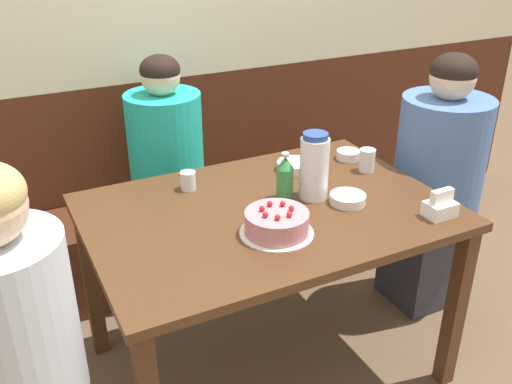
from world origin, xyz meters
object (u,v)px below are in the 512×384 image
Objects in this scene: bowl_rice_small at (348,199)px; person_pale_blue_shirt at (436,185)px; person_teal_shirt at (169,185)px; person_grey_tee at (22,368)px; glass_tumbler_short at (367,160)px; bench_seat at (194,233)px; soju_bottle at (285,177)px; birthday_cake at (277,223)px; bowl_side_dish at (348,155)px; napkin_holder at (440,207)px; glass_water_tall at (188,181)px; bowl_soup_white at (294,166)px; water_pitcher at (314,166)px.

person_pale_blue_shirt reaches higher than bowl_rice_small.
person_grey_tee is (-0.77, -1.00, 0.03)m from person_teal_shirt.
bowl_rice_small is 1.40× the size of glass_tumbler_short.
soju_bottle reaches higher than bench_seat.
birthday_cake reaches higher than bowl_side_dish.
napkin_holder is 0.96m from glass_water_tall.
bench_seat is 0.85m from bowl_soup_white.
glass_tumbler_short is 0.08× the size of person_pale_blue_shirt.
bowl_side_dish is at bearing -23.46° from person_pale_blue_shirt.
water_pitcher is 0.36m from glass_tumbler_short.
bowl_soup_white is 0.47m from glass_water_tall.
bench_seat is 1.07m from glass_tumbler_short.
glass_tumbler_short is 0.08× the size of person_teal_shirt.
soju_bottle is at bearing 158.76° from water_pitcher.
bench_seat is at bearing 69.28° from glass_water_tall.
bowl_rice_small is 1.32× the size of bowl_side_dish.
person_grey_tee is at bearing -165.89° from water_pitcher.
bowl_soup_white is (0.17, 0.21, -0.07)m from soju_bottle.
person_teal_shirt is (-0.09, 0.90, -0.22)m from birthday_cake.
soju_bottle is 0.15× the size of person_pale_blue_shirt.
bowl_soup_white is at bearing 151.61° from glass_tumbler_short.
person_pale_blue_shirt and person_grey_tee have the same top height.
birthday_cake is at bearing -93.43° from bench_seat.
napkin_holder reaches higher than bowl_side_dish.
napkin_holder is 0.58m from bowl_side_dish.
person_teal_shirt is at bearing 83.01° from glass_water_tall.
person_teal_shirt is at bearing 116.19° from water_pitcher.
bowl_rice_small is 0.68m from person_pale_blue_shirt.
napkin_holder is at bearing -40.12° from glass_water_tall.
bowl_side_dish is (0.27, -0.01, 0.00)m from bowl_soup_white.
bowl_soup_white is 0.12× the size of person_teal_shirt.
water_pitcher is at bearing 35.24° from birthday_cake.
glass_tumbler_short reaches higher than bowl_soup_white.
person_pale_blue_shirt is (0.63, 0.18, -0.16)m from bowl_rice_small.
bench_seat is 16.72× the size of napkin_holder.
person_grey_tee reaches higher than glass_water_tall.
person_pale_blue_shirt is at bearing 46.40° from napkin_holder.
bowl_rice_small is (0.29, -0.93, 0.56)m from bench_seat.
person_teal_shirt is 0.98× the size of person_pale_blue_shirt.
person_teal_shirt is at bearing -144.49° from bench_seat.
water_pitcher is (0.20, -0.82, 0.67)m from bench_seat.
person_grey_tee is (-1.46, -0.53, -0.18)m from bowl_side_dish.
water_pitcher is 0.50m from glass_water_tall.
napkin_holder is at bearing -2.22° from person_grey_tee.
birthday_cake is at bearing 6.53° from person_grey_tee.
bench_seat is 18.89× the size of glass_tumbler_short.
glass_water_tall is (-0.73, 0.62, -0.00)m from napkin_holder.
glass_tumbler_short is (0.24, 0.21, 0.03)m from bowl_rice_small.
person_grey_tee is (-0.86, -0.10, -0.20)m from birthday_cake.
bowl_side_dish is (0.25, 0.35, 0.00)m from bowl_rice_small.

